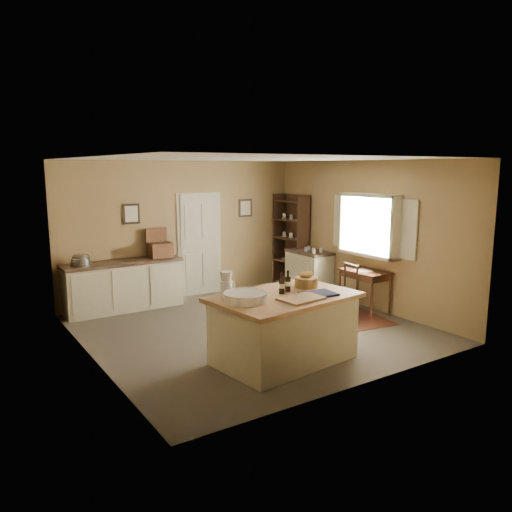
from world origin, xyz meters
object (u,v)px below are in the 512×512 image
(writing_desk, at_px, (365,276))
(desk_chair, at_px, (342,292))
(right_cabinet, at_px, (309,272))
(work_island, at_px, (283,326))
(shelving_unit, at_px, (292,241))
(sideboard, at_px, (124,284))

(writing_desk, distance_m, desk_chair, 0.57)
(desk_chair, xyz_separation_m, right_cabinet, (0.52, 1.54, 0.01))
(work_island, height_order, writing_desk, work_island)
(writing_desk, relative_size, desk_chair, 0.98)
(work_island, relative_size, shelving_unit, 1.01)
(work_island, bearing_deg, sideboard, 98.28)
(sideboard, bearing_deg, desk_chair, -39.63)
(writing_desk, bearing_deg, shelving_unit, 86.24)
(sideboard, xyz_separation_m, right_cabinet, (3.54, -0.97, -0.02))
(sideboard, distance_m, writing_desk, 4.35)
(sideboard, height_order, desk_chair, sideboard)
(desk_chair, xyz_separation_m, shelving_unit, (0.67, 2.30, 0.55))
(work_island, distance_m, right_cabinet, 3.66)
(shelving_unit, bearing_deg, sideboard, 176.90)
(work_island, relative_size, desk_chair, 2.26)
(desk_chair, bearing_deg, work_island, -147.25)
(sideboard, height_order, right_cabinet, sideboard)
(sideboard, distance_m, desk_chair, 3.92)
(work_island, bearing_deg, shelving_unit, 44.19)
(desk_chair, distance_m, shelving_unit, 2.46)
(work_island, xyz_separation_m, sideboard, (-0.97, 3.57, -0.00))
(writing_desk, xyz_separation_m, desk_chair, (-0.52, 0.02, -0.22))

